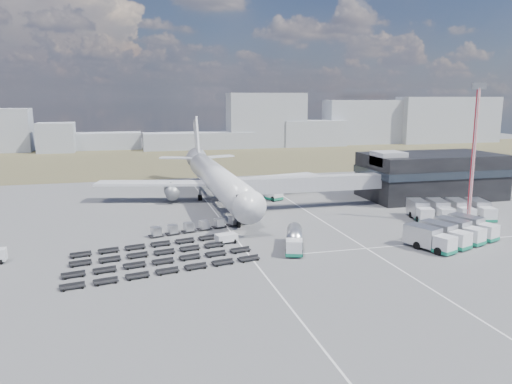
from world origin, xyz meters
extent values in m
plane|color=#565659|center=(0.00, 0.00, 0.00)|extent=(420.00, 420.00, 0.00)
cube|color=#4D4C2E|center=(0.00, 110.00, 0.01)|extent=(420.00, 90.00, 0.01)
cube|color=silver|center=(-2.00, 5.00, 0.01)|extent=(0.25, 110.00, 0.01)
cube|color=silver|center=(16.00, 5.00, 0.01)|extent=(0.25, 110.00, 0.01)
cube|color=silver|center=(25.00, -8.00, 0.01)|extent=(40.00, 0.25, 0.01)
cube|color=black|center=(48.00, 24.00, 5.00)|extent=(30.00, 16.00, 10.00)
cube|color=#262D38|center=(48.00, 24.00, 6.20)|extent=(30.40, 16.40, 1.60)
cube|color=#939399|center=(36.00, 22.00, 9.50)|extent=(6.00, 6.00, 3.00)
cube|color=#939399|center=(18.10, 20.50, 5.10)|extent=(29.80, 3.00, 3.00)
cube|color=#939399|center=(4.70, 20.00, 5.10)|extent=(4.00, 3.60, 3.40)
cylinder|color=slate|center=(6.20, 20.50, 2.55)|extent=(0.70, 0.70, 5.10)
cylinder|color=black|center=(6.20, 20.50, 0.45)|extent=(1.40, 0.90, 1.40)
cylinder|color=silver|center=(0.00, 30.00, 5.30)|extent=(5.60, 48.00, 5.60)
cone|color=silver|center=(0.00, 3.50, 5.30)|extent=(5.60, 5.00, 5.60)
cone|color=silver|center=(0.00, 58.00, 6.10)|extent=(5.60, 8.00, 5.60)
cube|color=black|center=(0.00, 5.50, 6.10)|extent=(2.20, 2.00, 0.80)
cube|color=silver|center=(-13.00, 35.00, 4.10)|extent=(25.59, 11.38, 0.50)
cube|color=silver|center=(13.00, 35.00, 4.10)|extent=(25.59, 11.38, 0.50)
cylinder|color=slate|center=(-9.50, 33.00, 2.40)|extent=(3.00, 5.00, 3.00)
cylinder|color=slate|center=(9.50, 33.00, 2.40)|extent=(3.00, 5.00, 3.00)
cube|color=silver|center=(-5.50, 60.00, 6.50)|extent=(9.49, 5.63, 0.35)
cube|color=silver|center=(5.50, 60.00, 6.50)|extent=(9.49, 5.63, 0.35)
cube|color=silver|center=(0.00, 61.00, 11.80)|extent=(0.50, 9.06, 11.45)
cylinder|color=slate|center=(0.00, 9.00, 1.25)|extent=(0.50, 0.50, 2.50)
cylinder|color=slate|center=(-3.20, 34.00, 1.25)|extent=(0.60, 0.60, 2.50)
cylinder|color=slate|center=(3.20, 34.00, 1.25)|extent=(0.60, 0.60, 2.50)
cylinder|color=black|center=(0.00, 9.00, 0.50)|extent=(0.50, 1.20, 1.20)
cube|color=#999DA7|center=(-46.36, 146.38, 6.04)|extent=(14.53, 12.00, 12.09)
cube|color=#999DA7|center=(-27.68, 154.01, 3.59)|extent=(31.37, 12.00, 7.18)
cube|color=#999DA7|center=(12.30, 144.79, 3.61)|extent=(47.74, 12.00, 7.22)
cube|color=#999DA7|center=(43.49, 145.30, 12.13)|extent=(34.98, 12.00, 24.26)
cube|color=#999DA7|center=(65.66, 144.73, 5.90)|extent=(29.71, 12.00, 11.81)
cube|color=#999DA7|center=(93.03, 148.90, 10.47)|extent=(37.56, 12.00, 20.94)
cube|color=#999DA7|center=(137.61, 144.72, 11.25)|extent=(52.83, 12.00, 22.50)
cube|color=silver|center=(4.11, -8.96, 1.39)|extent=(2.92, 2.92, 2.20)
cube|color=#157859|center=(4.11, -8.96, 0.53)|extent=(3.04, 3.04, 0.48)
cylinder|color=#B7B7BC|center=(5.65, -4.54, 1.82)|extent=(4.62, 7.55, 2.39)
cube|color=slate|center=(5.65, -4.54, 0.72)|extent=(4.53, 7.52, 0.33)
cylinder|color=black|center=(5.18, -5.90, 0.48)|extent=(2.69, 1.81, 1.05)
cube|color=silver|center=(-4.00, 0.17, 0.74)|extent=(3.64, 2.56, 1.49)
cube|color=silver|center=(11.99, 31.46, 1.75)|extent=(5.14, 7.08, 3.07)
cube|color=#157859|center=(11.99, 31.46, 0.49)|extent=(5.28, 7.22, 0.49)
cube|color=silver|center=(25.74, -13.37, 1.46)|extent=(3.31, 3.24, 2.48)
cube|color=#157859|center=(25.74, -13.37, 0.51)|extent=(3.45, 3.39, 0.51)
cube|color=#B7B7BC|center=(24.33, -9.69, 1.91)|extent=(4.38, 5.80, 2.93)
cube|color=silver|center=(29.32, -12.00, 1.46)|extent=(3.31, 3.24, 2.48)
cube|color=#157859|center=(29.32, -12.00, 0.51)|extent=(3.45, 3.39, 0.51)
cube|color=#B7B7BC|center=(27.91, -8.32, 1.91)|extent=(4.38, 5.80, 2.93)
cube|color=silver|center=(32.89, -10.63, 1.46)|extent=(3.31, 3.24, 2.48)
cube|color=#157859|center=(32.89, -10.63, 0.51)|extent=(3.45, 3.39, 0.51)
cube|color=#B7B7BC|center=(31.48, -6.95, 1.91)|extent=(4.38, 5.80, 2.93)
cube|color=silver|center=(36.47, -9.26, 1.46)|extent=(3.31, 3.24, 2.48)
cube|color=#157859|center=(36.47, -9.26, 0.51)|extent=(3.45, 3.39, 0.51)
cube|color=#B7B7BC|center=(35.06, -5.58, 1.91)|extent=(4.38, 5.80, 2.93)
cube|color=silver|center=(33.51, 3.62, 1.47)|extent=(3.08, 2.99, 2.48)
cube|color=#157859|center=(33.51, 3.62, 0.51)|extent=(3.21, 3.12, 0.51)
cube|color=#B7B7BC|center=(34.37, 7.47, 1.92)|extent=(3.78, 5.66, 2.94)
cube|color=silver|center=(37.25, 2.78, 1.47)|extent=(3.08, 2.99, 2.48)
cube|color=#157859|center=(37.25, 2.78, 0.51)|extent=(3.21, 3.12, 0.51)
cube|color=#B7B7BC|center=(38.11, 6.64, 1.92)|extent=(3.78, 5.66, 2.94)
cube|color=silver|center=(41.00, 1.95, 1.47)|extent=(3.08, 2.99, 2.48)
cube|color=#157859|center=(41.00, 1.95, 0.51)|extent=(3.21, 3.12, 0.51)
cube|color=#B7B7BC|center=(41.86, 5.80, 1.92)|extent=(3.78, 5.66, 2.94)
cube|color=silver|center=(44.75, 1.11, 1.47)|extent=(3.08, 2.99, 2.48)
cube|color=#157859|center=(44.75, 1.11, 0.51)|extent=(3.21, 3.12, 0.51)
cube|color=#B7B7BC|center=(45.61, 4.97, 1.92)|extent=(3.78, 5.66, 2.94)
cube|color=black|center=(-14.42, 6.29, 0.27)|extent=(2.63, 2.02, 0.16)
cube|color=#B7B7BC|center=(-14.42, 6.29, 1.03)|extent=(1.77, 1.77, 1.34)
cube|color=black|center=(-11.66, 7.08, 0.27)|extent=(2.63, 2.02, 0.16)
cube|color=#B7B7BC|center=(-11.66, 7.08, 1.03)|extent=(1.77, 1.77, 1.34)
cube|color=black|center=(-8.91, 7.87, 0.27)|extent=(2.63, 2.02, 0.16)
cube|color=#B7B7BC|center=(-8.91, 7.87, 1.03)|extent=(1.77, 1.77, 1.34)
cube|color=black|center=(-6.15, 8.66, 0.27)|extent=(2.63, 2.02, 0.16)
cube|color=#B7B7BC|center=(-6.15, 8.66, 1.03)|extent=(1.77, 1.77, 1.34)
cube|color=black|center=(-3.40, 9.45, 0.27)|extent=(2.63, 2.02, 0.16)
cube|color=#B7B7BC|center=(-3.40, 9.45, 1.03)|extent=(1.77, 1.77, 1.34)
cube|color=black|center=(-0.65, 10.24, 0.27)|extent=(2.63, 2.02, 0.16)
cube|color=#B7B7BC|center=(-0.65, 10.24, 1.03)|extent=(1.77, 1.77, 1.34)
cube|color=black|center=(2.11, 11.03, 0.27)|extent=(2.63, 2.02, 0.16)
cube|color=#B7B7BC|center=(2.11, 11.03, 1.03)|extent=(1.77, 1.77, 1.34)
cube|color=black|center=(-14.08, -11.23, 0.35)|extent=(27.06, 7.00, 0.70)
cube|color=black|center=(-14.91, -7.22, 0.35)|extent=(27.06, 7.00, 0.70)
cube|color=black|center=(-15.75, -3.20, 0.35)|extent=(23.23, 6.20, 0.70)
cube|color=black|center=(-16.58, 0.81, 0.35)|extent=(23.23, 6.20, 0.70)
cylinder|color=#AE1B27|center=(40.59, 0.91, 12.05)|extent=(0.67, 0.67, 24.09)
cube|color=slate|center=(40.59, 0.91, 24.38)|extent=(2.35, 1.45, 1.16)
cube|color=#565659|center=(40.59, 0.91, 0.14)|extent=(1.93, 1.93, 0.29)
camera|label=1|loc=(-18.46, -73.93, 22.59)|focal=35.00mm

